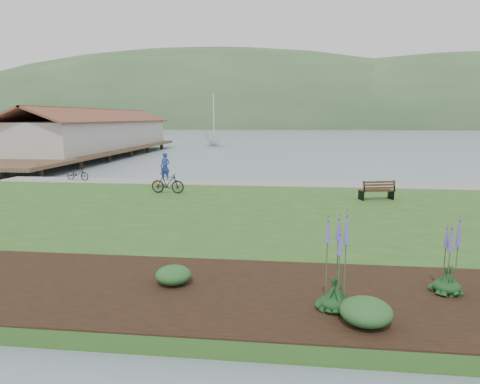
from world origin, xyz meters
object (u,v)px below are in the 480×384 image
object	(u,v)px
park_bench	(377,190)
sailboat	(214,146)
bicycle_a	(78,174)
person	(165,164)

from	to	relation	value
park_bench	sailboat	distance (m)	47.80
sailboat	park_bench	bearing A→B (deg)	-93.95
bicycle_a	sailboat	world-z (taller)	sailboat
person	sailboat	size ratio (longest dim) A/B	0.08
person	sailboat	distance (m)	39.95
park_bench	person	world-z (taller)	person
person	sailboat	xyz separation A→B (m)	(-3.92, 39.73, -1.45)
park_bench	sailboat	xyz separation A→B (m)	(-16.23, 44.95, -0.90)
bicycle_a	sailboat	distance (m)	40.38
park_bench	bicycle_a	size ratio (longest dim) A/B	1.03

